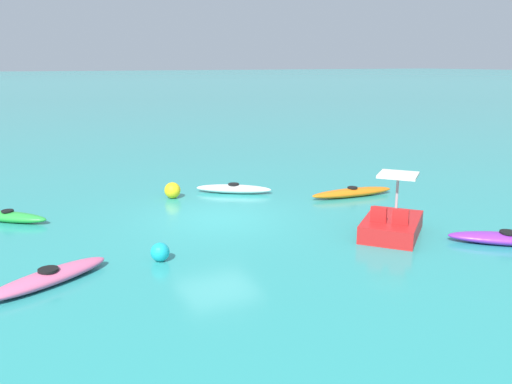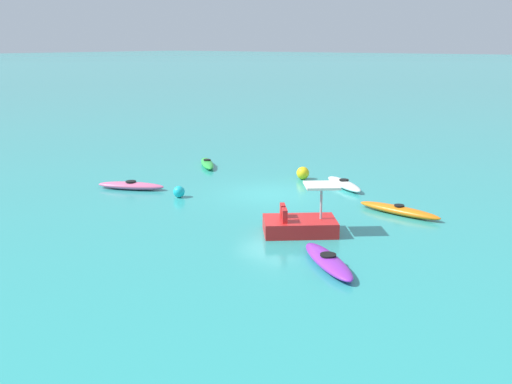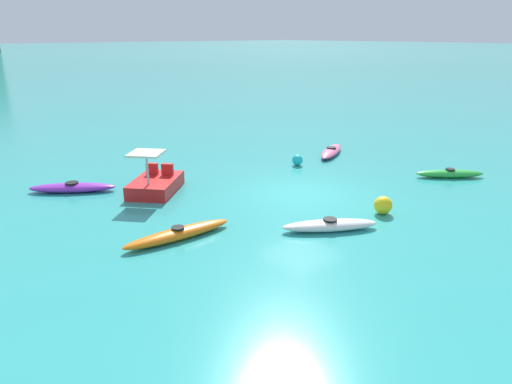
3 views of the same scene
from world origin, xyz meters
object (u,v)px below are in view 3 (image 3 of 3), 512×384
at_px(kayak_pink, 331,151).
at_px(pedal_boat_red, 155,183).
at_px(kayak_white, 330,225).
at_px(buoy_yellow, 383,205).
at_px(kayak_purple, 72,188).
at_px(kayak_green, 450,174).
at_px(buoy_cyan, 297,160).
at_px(kayak_orange, 178,234).

height_order(kayak_pink, pedal_boat_red, pedal_boat_red).
bearing_deg(kayak_white, buoy_yellow, -7.29).
height_order(kayak_purple, pedal_boat_red, pedal_boat_red).
relative_size(kayak_green, kayak_purple, 0.83).
xyz_separation_m(kayak_white, buoy_yellow, (2.33, -0.30, 0.13)).
xyz_separation_m(pedal_boat_red, buoy_cyan, (6.60, -1.02, -0.10)).
bearing_deg(kayak_purple, pedal_boat_red, -42.38).
bearing_deg(kayak_orange, pedal_boat_red, 67.57).
height_order(kayak_orange, pedal_boat_red, pedal_boat_red).
xyz_separation_m(kayak_orange, kayak_white, (3.70, -2.51, 0.00)).
distance_m(kayak_purple, kayak_white, 9.72).
relative_size(pedal_boat_red, buoy_yellow, 4.73).
bearing_deg(kayak_green, buoy_cyan, 120.99).
xyz_separation_m(pedal_boat_red, buoy_yellow, (4.34, -6.92, -0.04)).
xyz_separation_m(kayak_green, kayak_pink, (-0.61, 5.68, 0.00)).
distance_m(kayak_green, kayak_pink, 5.71).
height_order(kayak_green, buoy_yellow, buoy_yellow).
height_order(kayak_purple, kayak_orange, same).
bearing_deg(kayak_orange, buoy_cyan, 20.44).
xyz_separation_m(kayak_pink, pedal_boat_red, (-9.25, 0.78, 0.17)).
distance_m(kayak_pink, buoy_yellow, 7.87).
bearing_deg(kayak_white, kayak_purple, 116.26).
distance_m(kayak_pink, kayak_purple, 11.89).
bearing_deg(pedal_boat_red, buoy_yellow, -57.90).
bearing_deg(buoy_yellow, kayak_pink, 51.36).
bearing_deg(kayak_white, buoy_cyan, 50.68).
xyz_separation_m(kayak_green, kayak_white, (-7.86, -0.17, 0.00)).
bearing_deg(kayak_orange, kayak_purple, 95.48).
bearing_deg(kayak_orange, kayak_pink, 16.93).
bearing_deg(kayak_pink, buoy_cyan, -174.84).
relative_size(kayak_pink, kayak_purple, 1.02).
relative_size(kayak_white, buoy_cyan, 5.76).
bearing_deg(pedal_boat_red, kayak_white, -73.13).
height_order(kayak_pink, buoy_yellow, buoy_yellow).
distance_m(kayak_purple, buoy_yellow, 11.19).
relative_size(kayak_green, buoy_cyan, 5.06).
distance_m(kayak_green, kayak_white, 7.86).
bearing_deg(kayak_purple, buoy_yellow, -53.65).
distance_m(kayak_orange, kayak_white, 4.48).
height_order(buoy_yellow, buoy_cyan, buoy_yellow).
relative_size(kayak_purple, kayak_orange, 0.87).
bearing_deg(kayak_white, kayak_pink, 38.90).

